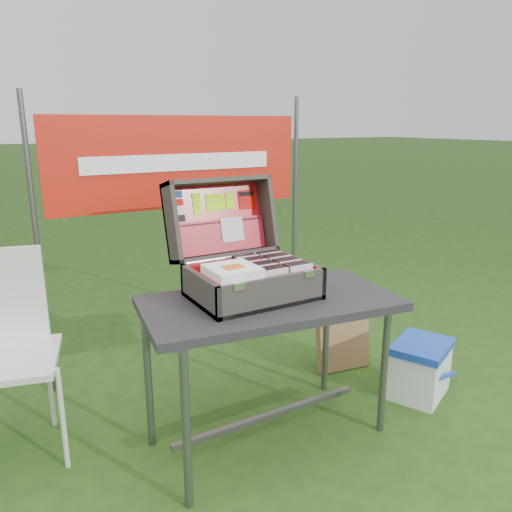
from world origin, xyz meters
TOP-DOWN VIEW (x-y plane):
  - ground at (0.00, 0.00)m, footprint 80.00×80.00m
  - table at (0.01, 0.07)m, footprint 1.25×0.74m
  - table_top at (0.01, 0.07)m, footprint 1.25×0.74m
  - table_leg_fl at (-0.52, -0.16)m, footprint 0.04×0.04m
  - table_leg_fr at (0.54, -0.16)m, footprint 0.04×0.04m
  - table_leg_bl at (-0.52, 0.31)m, footprint 0.04×0.04m
  - table_leg_br at (0.54, 0.31)m, footprint 0.04×0.04m
  - table_brace at (0.01, 0.07)m, footprint 1.03×0.03m
  - suitcase at (-0.04, 0.20)m, footprint 0.56×0.56m
  - suitcase_base_bottom at (-0.04, 0.14)m, footprint 0.56×0.40m
  - suitcase_base_wall_front at (-0.04, -0.05)m, footprint 0.56×0.02m
  - suitcase_base_wall_back at (-0.04, 0.33)m, footprint 0.56×0.02m
  - suitcase_base_wall_left at (-0.31, 0.14)m, footprint 0.02×0.40m
  - suitcase_base_wall_right at (0.23, 0.14)m, footprint 0.02×0.40m
  - suitcase_liner_floor at (-0.04, 0.14)m, footprint 0.51×0.36m
  - suitcase_latch_left at (-0.22, -0.06)m, footprint 0.05×0.01m
  - suitcase_latch_right at (0.14, -0.06)m, footprint 0.05×0.01m
  - suitcase_hinge at (-0.04, 0.34)m, footprint 0.50×0.02m
  - suitcase_lid_back at (-0.04, 0.52)m, footprint 0.56×0.12m
  - suitcase_lid_rim_far at (-0.04, 0.51)m, footprint 0.56×0.15m
  - suitcase_lid_rim_near at (-0.04, 0.42)m, footprint 0.56×0.15m
  - suitcase_lid_rim_left at (-0.31, 0.46)m, footprint 0.02×0.24m
  - suitcase_lid_rim_right at (0.23, 0.46)m, footprint 0.02×0.24m
  - suitcase_lid_liner at (-0.04, 0.51)m, footprint 0.51×0.09m
  - suitcase_liner_wall_front at (-0.04, -0.03)m, footprint 0.51×0.01m
  - suitcase_liner_wall_back at (-0.04, 0.31)m, footprint 0.51×0.01m
  - suitcase_liner_wall_left at (-0.29, 0.14)m, footprint 0.01×0.36m
  - suitcase_liner_wall_right at (0.21, 0.14)m, footprint 0.01×0.36m
  - suitcase_lid_pocket at (-0.04, 0.47)m, footprint 0.49×0.07m
  - suitcase_pocket_edge at (-0.04, 0.48)m, footprint 0.48×0.02m
  - suitcase_pocket_cd at (0.02, 0.46)m, footprint 0.12×0.04m
  - lid_sticker_cc_a at (-0.25, 0.54)m, footprint 0.05×0.01m
  - lid_sticker_cc_b at (-0.25, 0.53)m, footprint 0.05×0.01m
  - lid_sticker_cc_c at (-0.25, 0.52)m, footprint 0.05×0.01m
  - lid_sticker_cc_d at (-0.25, 0.51)m, footprint 0.05×0.01m
  - lid_card_neon_tall at (-0.15, 0.52)m, footprint 0.04×0.03m
  - lid_card_neon_main at (-0.04, 0.52)m, footprint 0.11×0.02m
  - lid_card_neon_small at (0.04, 0.52)m, footprint 0.05×0.02m
  - lid_sticker_band at (0.14, 0.52)m, footprint 0.10×0.03m
  - lid_sticker_band_bar at (0.14, 0.53)m, footprint 0.09×0.01m
  - cd_left_0 at (-0.01, -0.01)m, footprint 0.12×0.01m
  - cd_left_1 at (-0.01, 0.01)m, footprint 0.12×0.01m
  - cd_left_2 at (-0.01, 0.03)m, footprint 0.12×0.01m
  - cd_left_3 at (-0.01, 0.05)m, footprint 0.12×0.01m
  - cd_left_4 at (-0.01, 0.08)m, footprint 0.12×0.01m
  - cd_left_5 at (-0.01, 0.10)m, footprint 0.12×0.01m
  - cd_left_6 at (-0.01, 0.12)m, footprint 0.12×0.01m
  - cd_left_7 at (-0.01, 0.14)m, footprint 0.12×0.01m
  - cd_left_8 at (-0.01, 0.16)m, footprint 0.12×0.01m
  - cd_left_9 at (-0.01, 0.19)m, footprint 0.12×0.01m
  - cd_left_10 at (-0.01, 0.21)m, footprint 0.12×0.01m
  - cd_left_11 at (-0.01, 0.23)m, footprint 0.12×0.01m
  - cd_left_12 at (-0.01, 0.25)m, footprint 0.12×0.01m
  - cd_left_13 at (-0.01, 0.27)m, footprint 0.12×0.01m
  - cd_left_14 at (-0.01, 0.29)m, footprint 0.12×0.01m
  - cd_right_0 at (0.13, -0.01)m, footprint 0.12×0.01m
  - cd_right_1 at (0.13, 0.01)m, footprint 0.12×0.01m
  - cd_right_2 at (0.13, 0.03)m, footprint 0.12×0.01m
  - cd_right_3 at (0.13, 0.05)m, footprint 0.12×0.01m
  - cd_right_4 at (0.13, 0.08)m, footprint 0.12×0.01m
  - cd_right_5 at (0.13, 0.10)m, footprint 0.12×0.01m
  - cd_right_6 at (0.13, 0.12)m, footprint 0.12×0.01m
  - cd_right_7 at (0.13, 0.14)m, footprint 0.12×0.01m
  - cd_right_8 at (0.13, 0.16)m, footprint 0.12×0.01m
  - cd_right_9 at (0.13, 0.19)m, footprint 0.12×0.01m
  - cd_right_10 at (0.13, 0.21)m, footprint 0.12×0.01m
  - cd_right_11 at (0.13, 0.23)m, footprint 0.12×0.01m
  - cd_right_12 at (0.13, 0.25)m, footprint 0.12×0.01m
  - cd_right_13 at (0.13, 0.27)m, footprint 0.12×0.01m
  - cd_right_14 at (0.13, 0.29)m, footprint 0.12×0.01m
  - songbook_0 at (-0.19, 0.07)m, footprint 0.21×0.21m
  - songbook_1 at (-0.19, 0.07)m, footprint 0.21×0.21m
  - songbook_2 at (-0.19, 0.07)m, footprint 0.21×0.21m
  - songbook_3 at (-0.19, 0.07)m, footprint 0.21×0.21m
  - songbook_4 at (-0.19, 0.07)m, footprint 0.21×0.21m
  - songbook_5 at (-0.19, 0.07)m, footprint 0.21×0.21m
  - songbook_6 at (-0.19, 0.07)m, footprint 0.21×0.21m
  - songbook_7 at (-0.19, 0.07)m, footprint 0.21×0.21m
  - songbook_graphic at (-0.19, 0.06)m, footprint 0.09×0.07m
  - cooler at (0.99, -0.01)m, footprint 0.45×0.41m
  - cooler_body at (0.99, -0.01)m, footprint 0.43×0.38m
  - cooler_lid at (0.99, -0.01)m, footprint 0.45×0.41m
  - cooler_handle at (0.99, -0.16)m, footprint 0.22×0.02m
  - chair at (-1.09, 0.53)m, footprint 0.55×0.58m
  - chair_seat at (-1.09, 0.53)m, footprint 0.54×0.54m
  - chair_leg_fr at (-0.91, 0.35)m, footprint 0.02×0.02m
  - chair_leg_br at (-0.91, 0.72)m, footprint 0.02×0.02m
  - chair_upright_right at (-0.91, 0.74)m, footprint 0.02×0.02m
  - cardboard_box at (0.81, 0.47)m, footprint 0.37×0.16m
  - banner_post_left at (-0.85, 1.10)m, footprint 0.03×0.03m
  - banner_post_right at (0.85, 1.10)m, footprint 0.03×0.03m
  - banner at (0.00, 1.09)m, footprint 1.60×0.02m
  - banner_text at (0.00, 1.08)m, footprint 1.20×0.00m

SIDE VIEW (x-z plane):
  - ground at x=0.00m, z-range 0.00..0.00m
  - table_brace at x=0.01m, z-range 0.10..0.14m
  - cooler_body at x=0.99m, z-range 0.00..0.28m
  - cooler at x=0.99m, z-range 0.00..0.32m
  - cooler_handle at x=0.99m, z-range 0.16..0.18m
  - cardboard_box at x=0.81m, z-range 0.00..0.38m
  - chair_leg_fr at x=-0.91m, z-range 0.00..0.50m
  - chair_leg_br at x=-0.91m, z-range 0.00..0.50m
  - cooler_lid at x=0.99m, z-range 0.28..0.32m
  - table_leg_fl at x=-0.52m, z-range 0.00..0.70m
  - table_leg_fr at x=0.54m, z-range 0.00..0.70m
  - table_leg_bl at x=-0.52m, z-range 0.00..0.70m
  - table_leg_br at x=0.54m, z-range 0.00..0.70m
  - table at x=0.01m, z-range 0.00..0.74m
  - chair at x=-1.09m, z-range 0.00..0.97m
  - chair_seat at x=-1.09m, z-range 0.48..0.51m
  - table_top at x=0.01m, z-range 0.70..0.74m
  - chair_upright_right at x=-0.91m, z-range 0.50..0.96m
  - suitcase_base_bottom at x=-0.04m, z-range 0.74..0.76m
  - suitcase_liner_floor at x=-0.04m, z-range 0.76..0.76m
  - suitcase_base_wall_front at x=-0.04m, z-range 0.74..0.89m
  - suitcase_base_wall_back at x=-0.04m, z-range 0.74..0.89m
  - suitcase_base_wall_left at x=-0.31m, z-range 0.74..0.89m
  - suitcase_base_wall_right at x=0.23m, z-range 0.74..0.89m
  - suitcase_liner_wall_front at x=-0.04m, z-range 0.76..0.89m
  - suitcase_liner_wall_back at x=-0.04m, z-range 0.76..0.89m
  - suitcase_liner_wall_left at x=-0.29m, z-range 0.76..0.89m
  - suitcase_liner_wall_right at x=0.21m, z-range 0.76..0.89m
  - cd_left_0 at x=-0.01m, z-range 0.76..0.91m
  - cd_left_1 at x=-0.01m, z-range 0.76..0.91m
  - cd_left_2 at x=-0.01m, z-range 0.76..0.91m
  - cd_left_3 at x=-0.01m, z-range 0.76..0.91m
  - cd_left_4 at x=-0.01m, z-range 0.76..0.91m
  - cd_left_5 at x=-0.01m, z-range 0.76..0.91m
  - cd_left_6 at x=-0.01m, z-range 0.76..0.91m
  - cd_left_7 at x=-0.01m, z-range 0.76..0.91m
  - cd_left_8 at x=-0.01m, z-range 0.76..0.91m
  - cd_left_9 at x=-0.01m, z-range 0.76..0.91m
  - cd_left_10 at x=-0.01m, z-range 0.76..0.91m
  - cd_left_11 at x=-0.01m, z-range 0.76..0.91m
  - cd_left_12 at x=-0.01m, z-range 0.76..0.91m
  - cd_left_13 at x=-0.01m, z-range 0.76..0.91m
  - cd_left_14 at x=-0.01m, z-range 0.76..0.91m
  - cd_right_0 at x=0.13m, z-range 0.76..0.91m
  - cd_right_1 at x=0.13m, z-range 0.76..0.91m
  - cd_right_2 at x=0.13m, z-range 0.76..0.91m
  - cd_right_3 at x=0.13m, z-range 0.76..0.91m
  - cd_right_4 at x=0.13m, z-range 0.76..0.91m
  - cd_right_5 at x=0.13m, z-range 0.76..0.91m
  - cd_right_6 at x=0.13m, z-range 0.76..0.91m
  - cd_right_7 at x=0.13m, z-range 0.76..0.91m
  - cd_right_8 at x=0.13m, z-range 0.76..0.91m
  - cd_right_9 at x=0.13m, z-range 0.76..0.91m
  - cd_right_10 at x=0.13m, z-range 0.76..0.91m
  - cd_right_11 at x=0.13m, z-range 0.76..0.91m
  - cd_right_12 at x=0.13m, z-range 0.76..0.91m
  - cd_right_13 at x=0.13m, z-range 0.76..0.91m
  - cd_right_14 at x=0.13m, z-range 0.76..0.91m
  - banner_post_left at x=-0.85m, z-range 0.00..1.70m
  - banner_post_right at x=0.85m, z-range 0.00..1.70m
  - suitcase_latch_left at x=-0.22m, z-range 0.86..0.89m
  - suitcase_latch_right at x=0.14m, z-range 0.86..0.89m
  - suitcase_lid_rim_near at x=-0.04m, z-range 0.85..0.91m
  - suitcase_hinge at x=-0.04m, z-range 0.88..0.89m
  - songbook_0 at x=-0.19m, z-range 0.89..0.89m
  - songbook_1 at x=-0.19m, z-range 0.89..0.90m
  - songbook_2 at x=-0.19m, z-range 0.90..0.90m
  - songbook_3 at x=-0.19m, z-range 0.90..0.91m
  - songbook_4 at x=-0.19m, z-range 0.91..0.91m
  - songbook_5 at x=-0.19m, z-range 0.91..0.92m
  - songbook_6 at x=-0.19m, z-range 0.92..0.92m
  - songbook_7 at x=-0.19m, z-range 0.92..0.93m
  - songbook_graphic at x=-0.19m, z-range 0.93..0.93m
  - suitcase_lid_pocket at x=-0.04m, z-range 0.88..1.04m
  - suitcase at x=-0.04m, z-range 0.74..1.25m
  - suitcase_pocket_cd at x=0.02m, z-range 0.94..1.06m
  - suitcase_pocket_edge at x=-0.04m, z-range 1.03..1.05m
  - suitcase_lid_back at x=-0.04m, z-range 0.85..1.24m
  - suitcase_lid_liner at x=-0.04m, z-range 0.88..1.22m
  - suitcase_lid_rim_left at x=-0.31m, z-range 0.85..1.27m
  - suitcase_lid_rim_right at x=0.23m, z-range 0.85..1.27m
  - lid_sticker_cc_d at x=-0.25m, z-range 1.06..1.09m
  - lid_sticker_cc_c at x=-0.25m, z-range 1.09..1.13m
  - lid_card_neon_tall at x=-0.15m, z-range 1.08..1.19m
  - lid_card_neon_main at x=-0.04m, z-range 1.09..1.18m
  - lid_card_neon_small at x=0.04m, z-range 1.09..1.18m
  - lid_sticker_band at x=0.14m, z-range 1.09..1.18m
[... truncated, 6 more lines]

